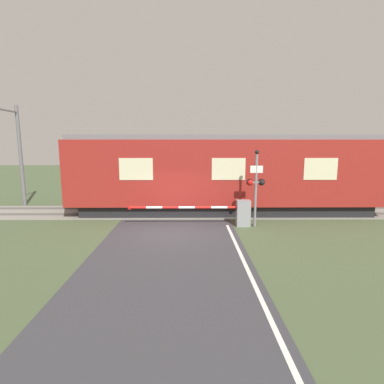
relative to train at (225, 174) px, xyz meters
The scene contains 7 objects.
ground_plane 4.91m from the train, 124.63° to the right, with size 80.00×80.00×0.00m, color #475638.
road_strip 12.11m from the train, 102.18° to the right, with size 5.25×20.00×0.02m.
track_bed 3.26m from the train, behind, with size 36.00×3.20×0.13m.
train is the anchor object (origin of this frame).
crossing_barrier 3.09m from the train, 87.37° to the right, with size 5.45×0.44×1.17m.
signal_post 2.98m from the train, 69.18° to the right, with size 0.82×0.26×3.39m.
catenary_pole 11.92m from the train, behind, with size 0.20×1.90×5.83m.
Camera 1 is at (0.69, -12.08, 3.65)m, focal length 28.00 mm.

